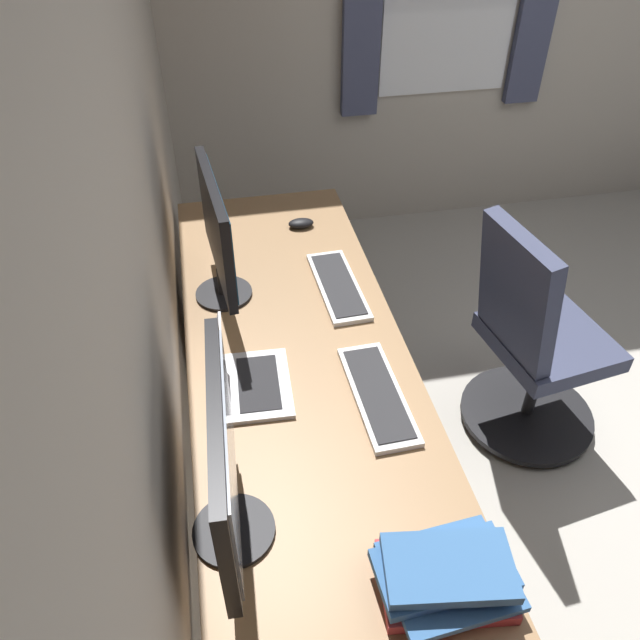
# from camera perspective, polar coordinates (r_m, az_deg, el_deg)

# --- Properties ---
(wall_back) EXTENTS (4.94, 0.10, 2.60)m
(wall_back) POSITION_cam_1_polar(r_m,az_deg,el_deg) (1.48, -17.34, 5.37)
(wall_back) COLOR beige
(wall_back) RESTS_ON ground
(desk) EXTENTS (2.31, 0.70, 0.73)m
(desk) POSITION_cam_1_polar(r_m,az_deg,el_deg) (1.97, -1.43, -6.47)
(desk) COLOR #936D47
(desk) RESTS_ON ground
(drawer_pedestal) EXTENTS (0.40, 0.51, 0.69)m
(drawer_pedestal) POSITION_cam_1_polar(r_m,az_deg,el_deg) (2.52, -3.81, -4.07)
(drawer_pedestal) COLOR #936D47
(drawer_pedestal) RESTS_ON ground
(monitor_primary) EXTENTS (0.52, 0.20, 0.45)m
(monitor_primary) POSITION_cam_1_polar(r_m,az_deg,el_deg) (2.12, -9.28, 7.80)
(monitor_primary) COLOR black
(monitor_primary) RESTS_ON desk
(monitor_secondary) EXTENTS (0.53, 0.20, 0.45)m
(monitor_secondary) POSITION_cam_1_polar(r_m,az_deg,el_deg) (1.40, -8.62, -12.82)
(monitor_secondary) COLOR black
(monitor_secondary) RESTS_ON desk
(laptop_leftmost) EXTENTS (0.30, 0.26, 0.19)m
(laptop_leftmost) POSITION_cam_1_polar(r_m,az_deg,el_deg) (1.88, -7.13, -5.19)
(laptop_leftmost) COLOR silver
(laptop_leftmost) RESTS_ON desk
(keyboard_main) EXTENTS (0.42, 0.15, 0.02)m
(keyboard_main) POSITION_cam_1_polar(r_m,az_deg,el_deg) (2.26, 1.65, 3.13)
(keyboard_main) COLOR silver
(keyboard_main) RESTS_ON desk
(keyboard_spare) EXTENTS (0.42, 0.15, 0.02)m
(keyboard_spare) POSITION_cam_1_polar(r_m,az_deg,el_deg) (1.87, 5.24, -6.70)
(keyboard_spare) COLOR silver
(keyboard_spare) RESTS_ON desk
(mouse_main) EXTENTS (0.06, 0.10, 0.03)m
(mouse_main) POSITION_cam_1_polar(r_m,az_deg,el_deg) (2.61, -1.73, 8.75)
(mouse_main) COLOR black
(mouse_main) RESTS_ON desk
(book_stack_near) EXTENTS (0.25, 0.32, 0.10)m
(book_stack_near) POSITION_cam_1_polar(r_m,az_deg,el_deg) (1.52, 11.37, -21.65)
(book_stack_near) COLOR #B2383D
(book_stack_near) RESTS_ON desk
(office_chair) EXTENTS (0.56, 0.58, 0.97)m
(office_chair) POSITION_cam_1_polar(r_m,az_deg,el_deg) (2.57, 18.67, -2.24)
(office_chair) COLOR #383D56
(office_chair) RESTS_ON ground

